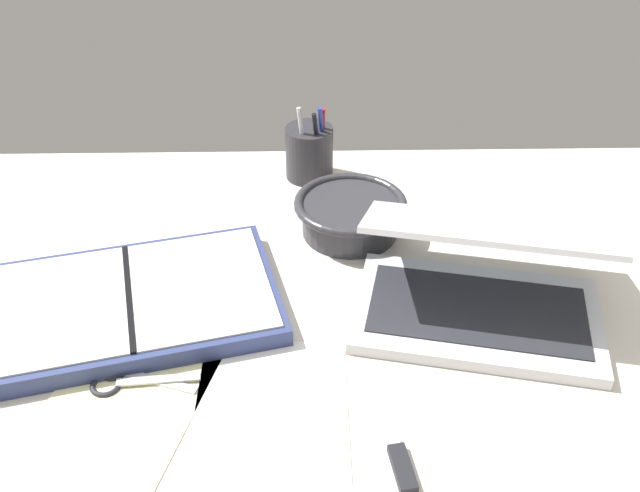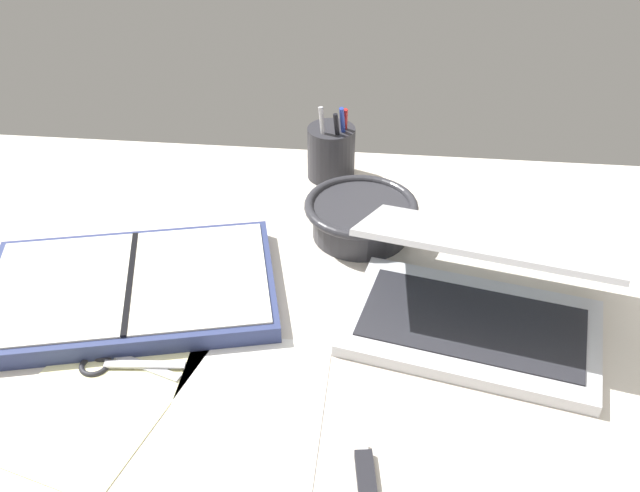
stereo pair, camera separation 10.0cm
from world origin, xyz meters
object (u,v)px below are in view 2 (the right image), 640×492
(pen_cup, at_px, (331,152))
(scissors, at_px, (111,360))
(laptop, at_px, (477,297))
(bowl, at_px, (361,216))
(planner, at_px, (132,288))

(pen_cup, relative_size, scissors, 1.08)
(laptop, xyz_separation_m, scissors, (-0.47, -0.12, -0.04))
(bowl, relative_size, planner, 0.40)
(planner, bearing_deg, scissors, -98.13)
(laptop, height_order, bowl, laptop)
(planner, distance_m, scissors, 0.13)
(planner, bearing_deg, bowl, 17.12)
(scissors, bearing_deg, laptop, 22.03)
(laptop, relative_size, scissors, 2.78)
(planner, xyz_separation_m, scissors, (0.01, -0.13, -0.01))
(bowl, distance_m, scissors, 0.44)
(scissors, bearing_deg, planner, 103.08)
(laptop, distance_m, bowl, 0.26)
(planner, bearing_deg, pen_cup, 41.74)
(laptop, distance_m, pen_cup, 0.44)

